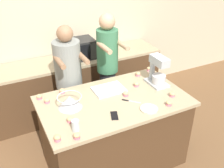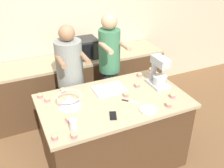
% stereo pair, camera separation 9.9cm
% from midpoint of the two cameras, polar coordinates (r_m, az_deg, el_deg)
% --- Properties ---
extents(ground_plane, '(16.00, 16.00, 0.00)m').
position_cam_midpoint_polar(ground_plane, '(3.60, -0.45, -16.07)').
color(ground_plane, brown).
extents(back_wall, '(10.00, 0.06, 2.70)m').
position_cam_midpoint_polar(back_wall, '(4.29, -10.79, 12.42)').
color(back_wall, beige).
rests_on(back_wall, ground_plane).
extents(island_counter, '(1.69, 1.00, 0.94)m').
position_cam_midpoint_polar(island_counter, '(3.28, -0.48, -10.29)').
color(island_counter, '#4C331E').
rests_on(island_counter, ground_plane).
extents(back_counter, '(2.80, 0.60, 0.92)m').
position_cam_midpoint_polar(back_counter, '(4.33, -8.34, -0.11)').
color(back_counter, '#4C331E').
rests_on(back_counter, ground_plane).
extents(person_left, '(0.36, 0.51, 1.65)m').
position_cam_midpoint_polar(person_left, '(3.54, -10.05, 0.17)').
color(person_left, '#33384C').
rests_on(person_left, ground_plane).
extents(person_right, '(0.31, 0.49, 1.73)m').
position_cam_midpoint_polar(person_right, '(3.68, -1.71, 2.99)').
color(person_right, '#232328').
rests_on(person_right, ground_plane).
extents(stand_mixer, '(0.20, 0.30, 0.38)m').
position_cam_midpoint_polar(stand_mixer, '(3.28, 9.07, 2.53)').
color(stand_mixer, '#B2B7BC').
rests_on(stand_mixer, island_counter).
extents(mixing_bowl, '(0.27, 0.27, 0.14)m').
position_cam_midpoint_polar(mixing_bowl, '(2.88, -10.15, -3.76)').
color(mixing_bowl, '#BCBCC1').
rests_on(mixing_bowl, island_counter).
extents(baking_tray, '(0.38, 0.28, 0.04)m').
position_cam_midpoint_polar(baking_tray, '(3.17, -1.61, -1.11)').
color(baking_tray, silver).
rests_on(baking_tray, island_counter).
extents(microwave_oven, '(0.46, 0.35, 0.30)m').
position_cam_midpoint_polar(microwave_oven, '(4.09, -7.89, 7.54)').
color(microwave_oven, black).
rests_on(microwave_oven, back_counter).
extents(cell_phone, '(0.12, 0.16, 0.01)m').
position_cam_midpoint_polar(cell_phone, '(2.74, -0.52, -6.90)').
color(cell_phone, black).
rests_on(cell_phone, island_counter).
extents(drinking_glass, '(0.07, 0.07, 0.12)m').
position_cam_midpoint_polar(drinking_glass, '(2.56, -9.06, -8.95)').
color(drinking_glass, silver).
rests_on(drinking_glass, island_counter).
extents(small_plate, '(0.20, 0.20, 0.02)m').
position_cam_midpoint_polar(small_plate, '(2.86, 7.10, -5.41)').
color(small_plate, beige).
rests_on(small_plate, island_counter).
extents(knife, '(0.17, 0.17, 0.01)m').
position_cam_midpoint_polar(knife, '(2.98, 3.00, -3.74)').
color(knife, '#BCBCC1').
rests_on(knife, island_counter).
extents(cupcake_0, '(0.06, 0.06, 0.06)m').
position_cam_midpoint_polar(cupcake_0, '(3.12, 12.09, -2.21)').
color(cupcake_0, '#D17084').
rests_on(cupcake_0, island_counter).
extents(cupcake_1, '(0.06, 0.06, 0.06)m').
position_cam_midpoint_polar(cupcake_1, '(3.18, -11.65, -1.49)').
color(cupcake_1, '#D17084').
rests_on(cupcake_1, island_counter).
extents(cupcake_2, '(0.06, 0.06, 0.06)m').
position_cam_midpoint_polar(cupcake_2, '(2.95, 11.34, -4.10)').
color(cupcake_2, '#D17084').
rests_on(cupcake_2, island_counter).
extents(cupcake_3, '(0.06, 0.06, 0.06)m').
position_cam_midpoint_polar(cupcake_3, '(2.50, -12.97, -11.40)').
color(cupcake_3, '#D17084').
rests_on(cupcake_3, island_counter).
extents(cupcake_4, '(0.06, 0.06, 0.06)m').
position_cam_midpoint_polar(cupcake_4, '(3.51, 4.87, 2.19)').
color(cupcake_4, '#D17084').
rests_on(cupcake_4, island_counter).
extents(cupcake_5, '(0.06, 0.06, 0.06)m').
position_cam_midpoint_polar(cupcake_5, '(3.66, 7.32, 3.28)').
color(cupcake_5, '#D17084').
rests_on(cupcake_5, island_counter).
extents(cupcake_6, '(0.06, 0.06, 0.06)m').
position_cam_midpoint_polar(cupcake_6, '(3.26, 4.46, -0.07)').
color(cupcake_6, '#D17084').
rests_on(cupcake_6, island_counter).
extents(cupcake_7, '(0.06, 0.06, 0.06)m').
position_cam_midpoint_polar(cupcake_7, '(3.53, 8.76, 2.08)').
color(cupcake_7, '#D17084').
rests_on(cupcake_7, island_counter).
extents(cupcake_8, '(0.06, 0.06, 0.06)m').
position_cam_midpoint_polar(cupcake_8, '(2.69, -10.17, -7.63)').
color(cupcake_8, '#D17084').
rests_on(cupcake_8, island_counter).
extents(cupcake_9, '(0.06, 0.06, 0.06)m').
position_cam_midpoint_polar(cupcake_9, '(3.13, -16.44, -2.69)').
color(cupcake_9, '#D17084').
rests_on(cupcake_9, island_counter).
extents(cupcake_10, '(0.06, 0.06, 0.06)m').
position_cam_midpoint_polar(cupcake_10, '(2.49, -8.84, -11.10)').
color(cupcake_10, '#D17084').
rests_on(cupcake_10, island_counter).
extents(cupcake_11, '(0.06, 0.06, 0.06)m').
position_cam_midpoint_polar(cupcake_11, '(3.04, -14.90, -3.49)').
color(cupcake_11, '#D17084').
rests_on(cupcake_11, island_counter).
extents(cupcake_12, '(0.06, 0.06, 0.06)m').
position_cam_midpoint_polar(cupcake_12, '(3.06, 2.09, -2.15)').
color(cupcake_12, '#D17084').
rests_on(cupcake_12, island_counter).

